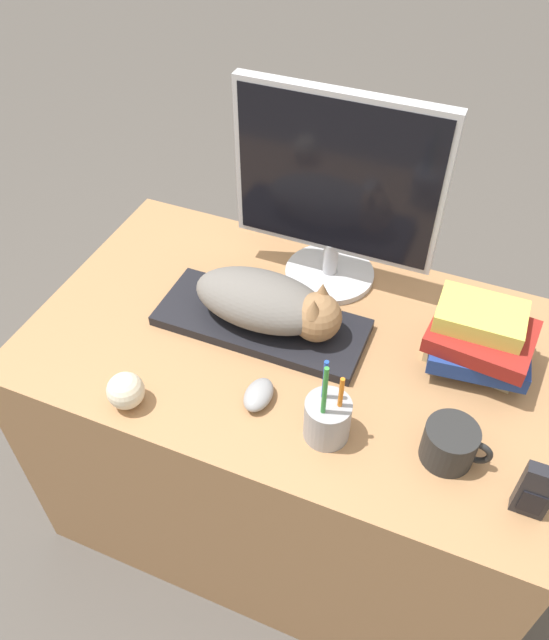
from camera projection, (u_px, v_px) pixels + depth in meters
name	position (u px, v px, depth m)	size (l,w,h in m)	color
ground_plane	(240.00, 614.00, 1.66)	(12.00, 12.00, 0.00)	#4C4742
desk	(292.00, 433.00, 1.64)	(1.18, 0.71, 0.71)	#9E7047
keyboard	(261.00, 322.00, 1.41)	(0.47, 0.19, 0.02)	black
cat	(272.00, 303.00, 1.35)	(0.34, 0.16, 0.13)	#66605B
monitor	(334.00, 187.00, 1.36)	(0.47, 0.22, 0.47)	#B7B7BC
computer_mouse	(259.00, 395.00, 1.25)	(0.05, 0.09, 0.04)	gray
coffee_mug	(451.00, 444.00, 1.14)	(0.13, 0.10, 0.08)	black
pen_cup	(327.00, 418.00, 1.18)	(0.09, 0.09, 0.21)	#939399
baseball	(126.00, 391.00, 1.24)	(0.08, 0.08, 0.08)	beige
phone	(535.00, 492.00, 1.05)	(0.06, 0.03, 0.13)	black
book_stack	(479.00, 339.00, 1.29)	(0.22, 0.18, 0.15)	#C6B284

